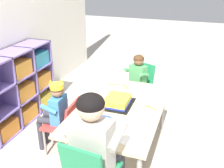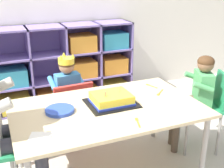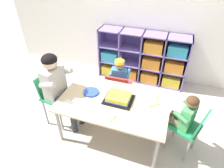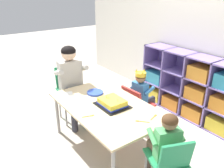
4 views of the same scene
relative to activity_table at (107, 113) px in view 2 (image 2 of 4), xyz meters
The scene contains 12 objects.
storage_cubby_shelf 1.43m from the activity_table, 85.53° to the left, with size 1.58×0.34×0.93m.
activity_table is the anchor object (origin of this frame).
classroom_chair_blue 0.60m from the activity_table, 102.42° to the left, with size 0.38×0.34×0.59m.
child_with_crown 0.68m from the activity_table, 100.96° to the left, with size 0.30×0.31×0.82m.
classroom_chair_guest_side 0.92m from the activity_table, ahead, with size 0.43×0.40×0.69m.
guest_at_table_side 0.82m from the activity_table, ahead, with size 0.34×0.34×0.84m.
birthday_cake_on_tray 0.10m from the activity_table, 42.32° to the left, with size 0.35×0.30×0.11m.
paper_plate_stack 0.34m from the activity_table, 169.82° to the left, with size 0.20×0.20×0.02m, color blue.
paper_napkin_square 0.56m from the activity_table, 156.02° to the right, with size 0.13×0.13×0.00m, color white.
fork_near_child_seat 0.56m from the activity_table, 26.42° to the left, with size 0.05×0.12×0.00m.
fork_by_napkin 0.50m from the activity_table, 10.03° to the left, with size 0.11×0.10×0.00m.
fork_scattered_mid_table 0.30m from the activity_table, 71.24° to the right, with size 0.05×0.13×0.00m.
Camera 2 is at (-0.70, -1.75, 1.45)m, focal length 46.99 mm.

